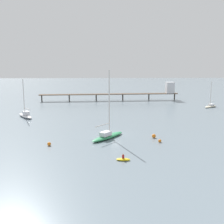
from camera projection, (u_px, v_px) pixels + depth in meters
ground_plane at (114, 134)px, 60.90m from camera, size 400.00×400.00×0.00m
pier at (138, 91)px, 112.07m from camera, size 55.35×6.27×7.19m
sailboat_green at (107, 135)px, 57.13m from camera, size 7.61×8.68×13.94m
sailboat_white at (25, 115)px, 78.34m from camera, size 6.40×7.89×10.81m
sailboat_cream at (211, 106)px, 95.83m from camera, size 6.24×5.87×8.71m
dinghy_yellow at (123, 159)px, 44.52m from camera, size 2.35×1.26×1.14m
mooring_buoy_far at (49, 144)px, 52.22m from camera, size 0.70×0.70×0.70m
mooring_buoy_near at (154, 136)px, 57.46m from camera, size 0.82×0.82×0.82m
mooring_buoy_inner at (160, 141)px, 54.38m from camera, size 0.62×0.62×0.62m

